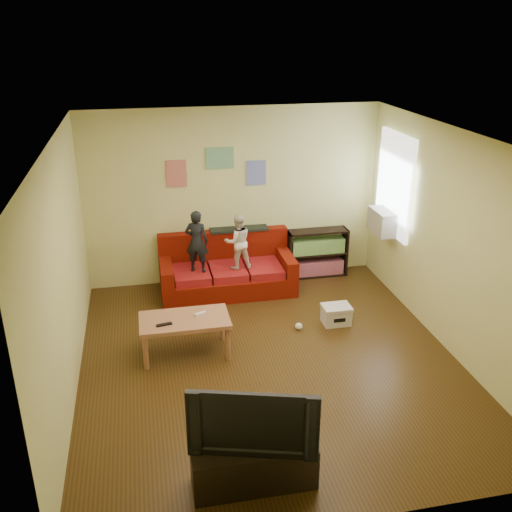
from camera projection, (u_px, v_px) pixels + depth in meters
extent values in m
cube|color=#452D10|center=(269.00, 360.00, 6.96)|extent=(4.50, 5.00, 0.01)
cube|color=white|center=(272.00, 138.00, 5.92)|extent=(4.50, 5.00, 0.01)
cube|color=#DFDE87|center=(233.00, 196.00, 8.70)|extent=(4.50, 0.01, 2.70)
cube|color=#DFDE87|center=(347.00, 387.00, 4.17)|extent=(4.50, 0.01, 2.70)
cube|color=#DFDE87|center=(63.00, 275.00, 6.02)|extent=(0.01, 5.00, 2.70)
cube|color=#DFDE87|center=(453.00, 243.00, 6.86)|extent=(0.01, 5.00, 2.70)
cube|color=#6E1105|center=(227.00, 282.00, 8.67)|extent=(2.00, 0.90, 0.30)
cube|color=#6E1105|center=(223.00, 248.00, 8.83)|extent=(2.00, 0.18, 0.55)
cube|color=#6E1105|center=(166.00, 270.00, 8.40)|extent=(0.18, 0.90, 0.25)
cube|color=#6E1105|center=(286.00, 261.00, 8.74)|extent=(0.18, 0.90, 0.25)
cube|color=maroon|center=(191.00, 274.00, 8.43)|extent=(0.52, 0.68, 0.12)
cube|color=maroon|center=(228.00, 271.00, 8.53)|extent=(0.52, 0.68, 0.12)
cube|color=maroon|center=(264.00, 268.00, 8.63)|extent=(0.52, 0.68, 0.12)
cube|color=black|center=(239.00, 229.00, 8.77)|extent=(0.90, 0.22, 0.04)
imported|color=black|center=(197.00, 241.00, 8.21)|extent=(0.40, 0.33, 0.93)
imported|color=silver|center=(238.00, 242.00, 8.35)|extent=(0.44, 0.36, 0.83)
cube|color=#B2724E|center=(184.00, 320.00, 6.92)|extent=(1.09, 0.60, 0.05)
cylinder|color=#B2724E|center=(146.00, 353.00, 6.70)|extent=(0.07, 0.07, 0.44)
cylinder|color=#B2724E|center=(228.00, 344.00, 6.89)|extent=(0.07, 0.07, 0.44)
cylinder|color=#B2724E|center=(145.00, 332.00, 7.15)|extent=(0.07, 0.07, 0.44)
cylinder|color=#B2724E|center=(222.00, 324.00, 7.33)|extent=(0.07, 0.07, 0.44)
cube|color=black|center=(164.00, 324.00, 6.75)|extent=(0.19, 0.08, 0.02)
cube|color=white|center=(200.00, 314.00, 6.99)|extent=(0.15, 0.09, 0.03)
cube|color=black|center=(289.00, 255.00, 9.05)|extent=(0.03, 0.29, 0.77)
cube|color=black|center=(345.00, 251.00, 9.22)|extent=(0.03, 0.29, 0.77)
cube|color=black|center=(316.00, 274.00, 9.28)|extent=(0.96, 0.29, 0.03)
cube|color=black|center=(318.00, 231.00, 8.99)|extent=(0.96, 0.29, 0.03)
cube|color=black|center=(317.00, 253.00, 9.13)|extent=(0.91, 0.29, 0.02)
cube|color=#8C3F58|center=(316.00, 267.00, 9.23)|extent=(0.85, 0.24, 0.23)
cube|color=#5A8C3F|center=(317.00, 245.00, 9.08)|extent=(0.85, 0.24, 0.23)
cube|color=white|center=(394.00, 184.00, 8.24)|extent=(0.04, 1.08, 1.48)
cube|color=#B7B2A3|center=(383.00, 222.00, 8.43)|extent=(0.28, 0.55, 0.35)
cube|color=#D87266|center=(176.00, 174.00, 8.37)|extent=(0.30, 0.01, 0.40)
cube|color=#72B27F|center=(220.00, 158.00, 8.42)|extent=(0.42, 0.01, 0.32)
cube|color=#727FCC|center=(256.00, 173.00, 8.62)|extent=(0.30, 0.01, 0.38)
cube|color=white|center=(336.00, 316.00, 7.76)|extent=(0.36, 0.27, 0.22)
cube|color=white|center=(337.00, 307.00, 7.71)|extent=(0.38, 0.29, 0.05)
cube|color=black|center=(340.00, 320.00, 7.63)|extent=(0.16, 0.00, 0.05)
cube|color=black|center=(254.00, 466.00, 5.02)|extent=(1.10, 0.37, 0.41)
imported|color=black|center=(254.00, 417.00, 4.82)|extent=(1.11, 0.45, 0.64)
sphere|color=white|center=(299.00, 326.00, 7.62)|extent=(0.12, 0.12, 0.10)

